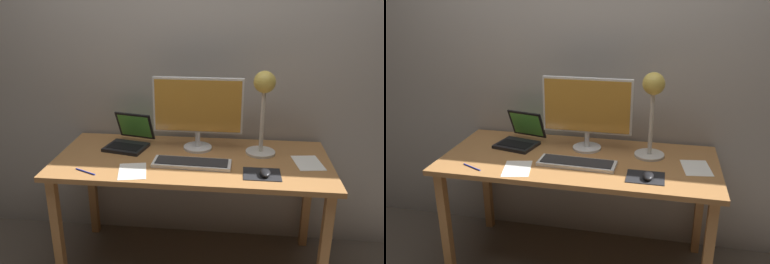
% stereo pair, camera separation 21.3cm
% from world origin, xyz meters
% --- Properties ---
extents(ground_plane, '(4.80, 4.80, 0.00)m').
position_xyz_m(ground_plane, '(0.00, 0.00, 0.00)').
color(ground_plane, brown).
rests_on(ground_plane, ground).
extents(back_wall, '(4.80, 0.06, 2.60)m').
position_xyz_m(back_wall, '(0.00, 0.40, 1.30)').
color(back_wall, '#A8A099').
rests_on(back_wall, ground).
extents(desk, '(1.60, 0.70, 0.74)m').
position_xyz_m(desk, '(0.00, 0.00, 0.66)').
color(desk, '#A8703D').
rests_on(desk, ground).
extents(monitor, '(0.54, 0.17, 0.45)m').
position_xyz_m(monitor, '(0.02, 0.15, 1.00)').
color(monitor, silver).
rests_on(monitor, desk).
extents(keyboard_main, '(0.44, 0.16, 0.03)m').
position_xyz_m(keyboard_main, '(0.01, -0.10, 0.75)').
color(keyboard_main, silver).
rests_on(keyboard_main, desk).
extents(laptop, '(0.29, 0.31, 0.20)m').
position_xyz_m(laptop, '(-0.41, 0.16, 0.80)').
color(laptop, black).
rests_on(laptop, desk).
extents(desk_lamp, '(0.18, 0.18, 0.50)m').
position_xyz_m(desk_lamp, '(0.40, 0.12, 1.09)').
color(desk_lamp, beige).
rests_on(desk_lamp, desk).
extents(mousepad, '(0.20, 0.16, 0.00)m').
position_xyz_m(mousepad, '(0.40, -0.18, 0.74)').
color(mousepad, black).
rests_on(mousepad, desk).
extents(mouse, '(0.06, 0.10, 0.03)m').
position_xyz_m(mouse, '(0.41, -0.20, 0.76)').
color(mouse, black).
rests_on(mouse, mousepad).
extents(paper_sheet_near_mouse, '(0.18, 0.23, 0.00)m').
position_xyz_m(paper_sheet_near_mouse, '(0.67, -0.00, 0.74)').
color(paper_sheet_near_mouse, white).
rests_on(paper_sheet_near_mouse, desk).
extents(paper_sheet_by_keyboard, '(0.19, 0.24, 0.00)m').
position_xyz_m(paper_sheet_by_keyboard, '(-0.30, -0.22, 0.74)').
color(paper_sheet_by_keyboard, white).
rests_on(paper_sheet_by_keyboard, desk).
extents(pen, '(0.13, 0.07, 0.01)m').
position_xyz_m(pen, '(-0.55, -0.26, 0.74)').
color(pen, '#2633A5').
rests_on(pen, desk).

